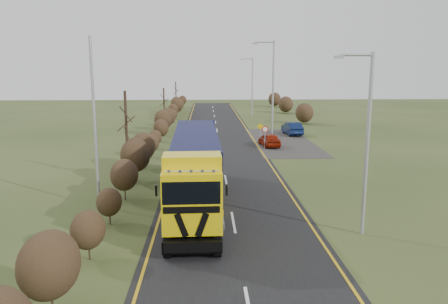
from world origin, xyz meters
name	(u,v)px	position (x,y,z in m)	size (l,w,h in m)	color
ground	(229,199)	(0.00, 0.00, 0.00)	(160.00, 160.00, 0.00)	#303E1A
road	(223,162)	(0.00, 10.00, 0.01)	(8.00, 120.00, 0.02)	black
layby	(281,141)	(6.50, 20.00, 0.01)	(6.00, 18.00, 0.02)	#2B2926
lane_markings	(223,163)	(0.00, 9.69, 0.03)	(7.52, 116.00, 0.01)	gold
hedgerow	(144,148)	(-6.00, 7.89, 1.62)	(2.24, 102.04, 6.05)	#312115
lorry	(196,166)	(-1.89, -1.33, 2.28)	(2.81, 14.47, 4.02)	black
car_red_hatchback	(269,140)	(4.81, 17.05, 0.65)	(1.53, 3.81, 1.30)	maroon
car_blue_sedan	(292,128)	(8.45, 24.39, 0.71)	(1.50, 4.31, 1.42)	#0A173B
streetlight_near	(366,138)	(5.71, -5.74, 4.48)	(1.75, 0.18, 8.17)	#A3A6A9
streetlight_mid	(272,88)	(4.97, 17.37, 5.55)	(2.12, 0.20, 10.01)	#A3A6A9
streetlight_far	(252,85)	(5.69, 42.78, 4.94)	(1.91, 0.18, 8.98)	#A3A6A9
left_pole	(95,124)	(-7.20, -1.22, 4.56)	(0.16, 0.16, 9.11)	#A3A6A9
speed_sign	(265,133)	(4.20, 15.80, 1.48)	(0.59, 0.10, 2.15)	#A3A6A9
warning_board	(260,130)	(4.35, 20.59, 1.11)	(0.70, 0.11, 1.84)	#A3A6A9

